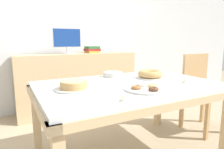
{
  "coord_description": "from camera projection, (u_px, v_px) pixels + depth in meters",
  "views": [
    {
      "loc": [
        -0.97,
        -1.5,
        1.11
      ],
      "look_at": [
        -0.08,
        0.19,
        0.78
      ],
      "focal_mm": 32.0,
      "sensor_mm": 36.0,
      "label": 1
    }
  ],
  "objects": [
    {
      "name": "plate_stack",
      "position": [
        113.0,
        74.0,
        2.15
      ],
      "size": [
        0.21,
        0.21,
        0.05
      ],
      "color": "silver",
      "rests_on": "dining_table"
    },
    {
      "name": "computer_monitor",
      "position": [
        67.0,
        41.0,
        2.96
      ],
      "size": [
        0.42,
        0.2,
        0.38
      ],
      "color": "silver",
      "rests_on": "sideboard"
    },
    {
      "name": "pastry_platter",
      "position": [
        146.0,
        88.0,
        1.58
      ],
      "size": [
        0.37,
        0.37,
        0.04
      ],
      "color": "silver",
      "rests_on": "dining_table"
    },
    {
      "name": "tealight_near_cakes",
      "position": [
        184.0,
        81.0,
        1.85
      ],
      "size": [
        0.04,
        0.04,
        0.04
      ],
      "color": "silver",
      "rests_on": "dining_table"
    },
    {
      "name": "wall_back",
      "position": [
        71.0,
        28.0,
        3.26
      ],
      "size": [
        8.0,
        0.1,
        2.6
      ],
      "primitive_type": "cube",
      "color": "silver",
      "rests_on": "ground"
    },
    {
      "name": "cake_chocolate_round",
      "position": [
        74.0,
        86.0,
        1.58
      ],
      "size": [
        0.31,
        0.31,
        0.07
      ],
      "color": "silver",
      "rests_on": "dining_table"
    },
    {
      "name": "book_stack",
      "position": [
        92.0,
        50.0,
        3.17
      ],
      "size": [
        0.25,
        0.19,
        0.11
      ],
      "color": "#B29933",
      "rests_on": "sideboard"
    },
    {
      "name": "sideboard",
      "position": [
        78.0,
        82.0,
        3.15
      ],
      "size": [
        1.83,
        0.44,
        0.91
      ],
      "color": "#D1B284",
      "rests_on": "ground"
    },
    {
      "name": "tealight_centre",
      "position": [
        123.0,
        99.0,
        1.29
      ],
      "size": [
        0.04,
        0.04,
        0.04
      ],
      "color": "silver",
      "rests_on": "dining_table"
    },
    {
      "name": "cake_golden_bundt",
      "position": [
        150.0,
        74.0,
        2.06
      ],
      "size": [
        0.29,
        0.29,
        0.08
      ],
      "color": "silver",
      "rests_on": "dining_table"
    },
    {
      "name": "chair",
      "position": [
        201.0,
        88.0,
        2.49
      ],
      "size": [
        0.44,
        0.44,
        0.94
      ],
      "color": "tan",
      "rests_on": "ground"
    },
    {
      "name": "dining_table",
      "position": [
        129.0,
        92.0,
        1.83
      ],
      "size": [
        1.65,
        1.06,
        0.72
      ],
      "color": "silver",
      "rests_on": "ground"
    },
    {
      "name": "tealight_near_front",
      "position": [
        62.0,
        80.0,
        1.91
      ],
      "size": [
        0.04,
        0.04,
        0.04
      ],
      "color": "silver",
      "rests_on": "dining_table"
    }
  ]
}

